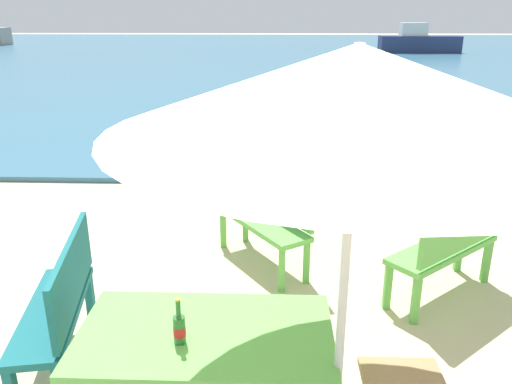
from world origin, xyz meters
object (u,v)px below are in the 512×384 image
(patio_umbrella, at_px, (356,89))
(beer_bottle_amber, at_px, (178,327))
(swimmer_person, at_px, (340,130))
(picnic_table_green, at_px, (205,348))
(boat_ferry, at_px, (418,42))
(bench_green_left, at_px, (267,212))
(bench_teal_center, at_px, (61,299))
(bench_green_right, at_px, (451,242))

(patio_umbrella, bearing_deg, beer_bottle_amber, 168.67)
(swimmer_person, bearing_deg, picnic_table_green, -102.61)
(picnic_table_green, height_order, boat_ferry, boat_ferry)
(beer_bottle_amber, xyz_separation_m, boat_ferry, (9.03, 29.67, -0.16))
(beer_bottle_amber, height_order, bench_green_left, beer_bottle_amber)
(bench_teal_center, bearing_deg, beer_bottle_amber, -37.55)
(picnic_table_green, height_order, swimmer_person, picnic_table_green)
(bench_green_left, xyz_separation_m, bench_green_right, (1.59, -0.63, 0.00))
(beer_bottle_amber, bearing_deg, bench_green_right, 41.33)
(bench_teal_center, height_order, swimmer_person, bench_teal_center)
(bench_green_left, height_order, bench_green_right, same)
(patio_umbrella, height_order, bench_green_right, patio_umbrella)
(bench_teal_center, xyz_separation_m, swimmer_person, (2.74, 6.75, -0.30))
(beer_bottle_amber, height_order, boat_ferry, boat_ferry)
(beer_bottle_amber, bearing_deg, bench_teal_center, 142.45)
(beer_bottle_amber, bearing_deg, boat_ferry, 73.08)
(patio_umbrella, bearing_deg, bench_teal_center, 153.04)
(beer_bottle_amber, bearing_deg, picnic_table_green, 40.34)
(picnic_table_green, relative_size, bench_green_left, 1.17)
(beer_bottle_amber, bearing_deg, swimmer_person, 76.68)
(bench_green_left, bearing_deg, patio_umbrella, -81.45)
(bench_green_left, bearing_deg, swimmer_person, 75.20)
(bench_green_left, bearing_deg, picnic_table_green, -97.66)
(beer_bottle_amber, relative_size, patio_umbrella, 0.12)
(picnic_table_green, bearing_deg, bench_green_right, 41.39)
(swimmer_person, bearing_deg, bench_green_left, -104.80)
(swimmer_person, bearing_deg, boat_ferry, 71.89)
(bench_green_right, xyz_separation_m, boat_ferry, (7.01, 27.89, 0.15))
(patio_umbrella, xyz_separation_m, bench_teal_center, (-1.79, 0.91, -1.58))
(picnic_table_green, xyz_separation_m, beer_bottle_amber, (-0.12, -0.10, 0.20))
(picnic_table_green, distance_m, bench_green_left, 2.33)
(patio_umbrella, xyz_separation_m, swimmer_person, (0.96, 7.66, -1.88))
(picnic_table_green, distance_m, patio_umbrella, 1.65)
(beer_bottle_amber, xyz_separation_m, bench_teal_center, (-0.97, 0.75, -0.31))
(bench_green_right, bearing_deg, beer_bottle_amber, -138.67)
(picnic_table_green, height_order, bench_teal_center, bench_teal_center)
(picnic_table_green, relative_size, patio_umbrella, 0.61)
(patio_umbrella, distance_m, bench_green_left, 3.04)
(picnic_table_green, relative_size, bench_green_right, 1.22)
(bench_teal_center, bearing_deg, picnic_table_green, -30.51)
(picnic_table_green, height_order, patio_umbrella, patio_umbrella)
(boat_ferry, bearing_deg, bench_teal_center, -109.06)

